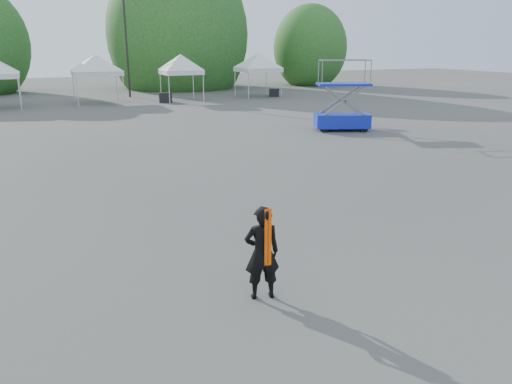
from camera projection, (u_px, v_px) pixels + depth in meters
name	position (u px, v px, depth m)	size (l,w,h in m)	color
ground	(266.00, 250.00, 10.12)	(120.00, 120.00, 0.00)	#474442
light_pole_east	(125.00, 23.00, 37.78)	(0.60, 0.25, 9.80)	black
tree_mid_e	(178.00, 35.00, 46.43)	(5.12, 5.12, 7.79)	#382314
tree_far_e	(310.00, 48.00, 50.04)	(3.84, 3.84, 5.84)	#382314
tent_e	(95.00, 58.00, 34.41)	(4.56, 4.56, 3.88)	silver
tent_f	(181.00, 58.00, 35.39)	(3.80, 3.80, 3.88)	silver
tent_g	(258.00, 57.00, 38.64)	(4.20, 4.20, 3.88)	silver
man	(262.00, 253.00, 8.03)	(0.64, 0.49, 1.58)	black
scissor_lift	(343.00, 95.00, 23.69)	(2.86, 2.14, 3.32)	#0B2394
crate_mid	(165.00, 98.00, 35.53)	(0.90, 0.70, 0.70)	black
crate_east	(274.00, 93.00, 39.60)	(0.78, 0.60, 0.60)	black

